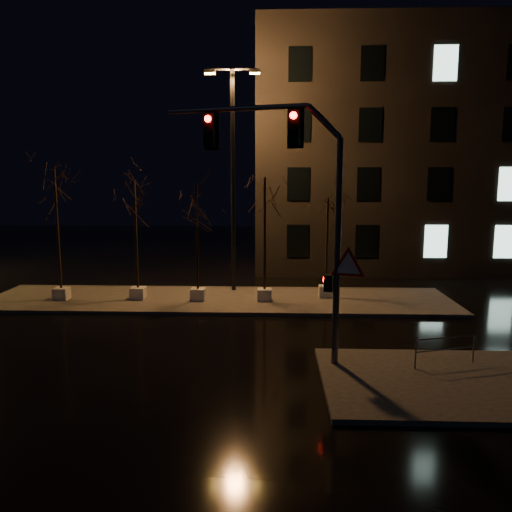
{
  "coord_description": "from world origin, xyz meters",
  "views": [
    {
      "loc": [
        2.61,
        -17.11,
        5.75
      ],
      "look_at": [
        1.91,
        2.11,
        2.8
      ],
      "focal_mm": 35.0,
      "sensor_mm": 36.0,
      "label": 1
    }
  ],
  "objects": [
    {
      "name": "ground",
      "position": [
        0.0,
        0.0,
        0.0
      ],
      "size": [
        90.0,
        90.0,
        0.0
      ],
      "primitive_type": "plane",
      "color": "black",
      "rests_on": "ground"
    },
    {
      "name": "median",
      "position": [
        0.0,
        6.0,
        0.07
      ],
      "size": [
        22.0,
        5.0,
        0.15
      ],
      "primitive_type": "cube",
      "color": "#3F3D38",
      "rests_on": "ground"
    },
    {
      "name": "sidewalk_corner",
      "position": [
        7.5,
        -3.5,
        0.07
      ],
      "size": [
        7.0,
        5.0,
        0.15
      ],
      "primitive_type": "cube",
      "color": "#3F3D38",
      "rests_on": "ground"
    },
    {
      "name": "building",
      "position": [
        14.0,
        18.0,
        7.5
      ],
      "size": [
        25.0,
        12.0,
        15.0
      ],
      "primitive_type": "cube",
      "color": "black",
      "rests_on": "ground"
    },
    {
      "name": "tree_0",
      "position": [
        -7.42,
        5.54,
        4.9
      ],
      "size": [
        1.8,
        1.8,
        6.26
      ],
      "color": "silver",
      "rests_on": "median"
    },
    {
      "name": "tree_1",
      "position": [
        -3.83,
        5.77,
        4.4
      ],
      "size": [
        1.8,
        1.8,
        5.61
      ],
      "color": "silver",
      "rests_on": "median"
    },
    {
      "name": "tree_2",
      "position": [
        -0.95,
        5.62,
        4.39
      ],
      "size": [
        1.8,
        1.8,
        5.58
      ],
      "color": "silver",
      "rests_on": "median"
    },
    {
      "name": "tree_3",
      "position": [
        2.18,
        5.66,
        4.59
      ],
      "size": [
        1.8,
        1.8,
        5.85
      ],
      "color": "silver",
      "rests_on": "median"
    },
    {
      "name": "tree_4",
      "position": [
        5.11,
        6.47,
        3.86
      ],
      "size": [
        1.8,
        1.8,
        4.89
      ],
      "color": "silver",
      "rests_on": "median"
    },
    {
      "name": "traffic_signal_mast",
      "position": [
        3.28,
        -1.94,
        5.29
      ],
      "size": [
        6.18,
        1.88,
        7.82
      ],
      "rotation": [
        0.0,
        0.0,
        -0.27
      ],
      "color": "#505257",
      "rests_on": "sidewalk_corner"
    },
    {
      "name": "streetlight_main",
      "position": [
        0.55,
        7.87,
        6.45
      ],
      "size": [
        2.72,
        0.34,
        10.92
      ],
      "rotation": [
        0.0,
        0.0,
        0.01
      ],
      "color": "black",
      "rests_on": "median"
    },
    {
      "name": "guard_rail_a",
      "position": [
        7.82,
        -2.39,
        0.73
      ],
      "size": [
        1.97,
        0.62,
        0.89
      ],
      "rotation": [
        0.0,
        0.0,
        0.29
      ],
      "color": "#505257",
      "rests_on": "sidewalk_corner"
    }
  ]
}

